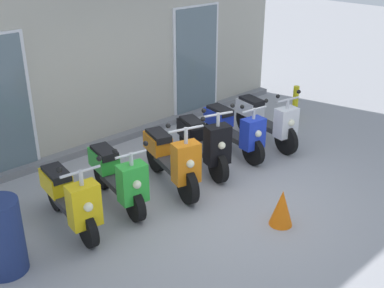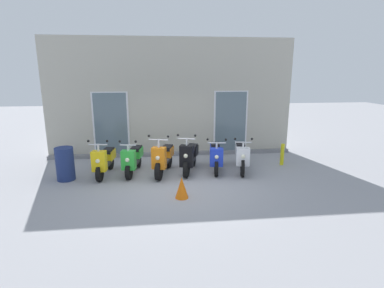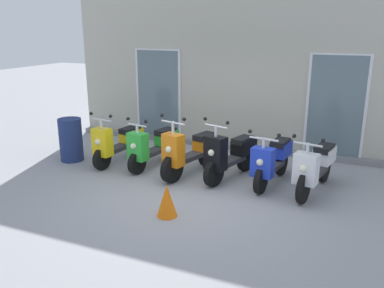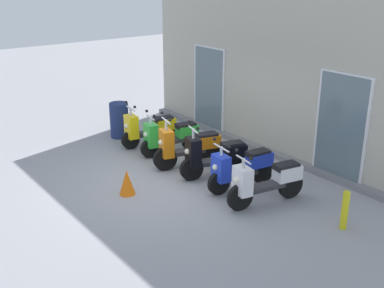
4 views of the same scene
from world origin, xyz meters
The scene contains 11 objects.
ground_plane centered at (0.00, 0.00, 0.00)m, with size 40.00×40.00×0.00m, color #939399.
storefront_facade centered at (0.00, 2.98, 1.99)m, with size 8.68×0.50×4.12m.
scooter_yellow centered at (-2.07, 0.81, 0.45)m, with size 0.59×1.53×1.17m.
scooter_green centered at (-1.25, 0.89, 0.45)m, with size 0.61×1.54×1.12m.
scooter_orange centered at (-0.36, 0.75, 0.48)m, with size 0.78×1.65×1.29m.
scooter_black centered at (0.43, 0.85, 0.48)m, with size 0.76×1.55×1.26m.
scooter_blue centered at (1.23, 0.90, 0.47)m, with size 0.61×1.55×1.12m.
scooter_white centered at (2.01, 0.81, 0.48)m, with size 0.66×1.67×1.14m.
traffic_cone centered at (0.03, -1.07, 0.26)m, with size 0.32×0.32×0.52m, color orange.
trash_bin centered at (-3.10, 0.54, 0.47)m, with size 0.49×0.49×0.93m, color navy.
curb_bollard centered at (3.48, 1.21, 0.35)m, with size 0.12×0.12×0.70m, color yellow.
Camera 1 is at (-4.61, -4.27, 3.68)m, focal length 44.81 mm.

